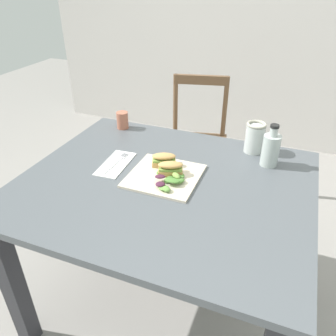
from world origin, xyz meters
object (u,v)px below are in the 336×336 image
object	(u,v)px
sandwich_half_back	(164,159)
mason_jar_iced_tea	(255,139)
chair_wooden_far	(197,142)
bottle_cold_brew	(270,151)
dining_table	(165,206)
cup_extra_side	(122,120)
plate_lunch	(164,176)
fork_on_napkin	(118,161)
sandwich_half_front	(170,168)

from	to	relation	value
sandwich_half_back	mason_jar_iced_tea	size ratio (longest dim) A/B	0.79
chair_wooden_far	bottle_cold_brew	bearing A→B (deg)	-51.96
dining_table	mason_jar_iced_tea	bearing A→B (deg)	53.23
sandwich_half_back	cup_extra_side	bearing A→B (deg)	140.25
chair_wooden_far	plate_lunch	distance (m)	0.97
fork_on_napkin	cup_extra_side	distance (m)	0.37
dining_table	chair_wooden_far	bearing A→B (deg)	98.61
sandwich_half_front	bottle_cold_brew	bearing A→B (deg)	33.91
sandwich_half_front	cup_extra_side	distance (m)	0.54
plate_lunch	fork_on_napkin	xyz separation A→B (m)	(-0.24, 0.03, 0.00)
plate_lunch	sandwich_half_front	distance (m)	0.04
sandwich_half_front	dining_table	bearing A→B (deg)	-100.13
mason_jar_iced_tea	chair_wooden_far	bearing A→B (deg)	127.75
sandwich_half_back	cup_extra_side	size ratio (longest dim) A/B	1.26
sandwich_half_back	bottle_cold_brew	size ratio (longest dim) A/B	0.59
sandwich_half_front	bottle_cold_brew	distance (m)	0.44
dining_table	chair_wooden_far	size ratio (longest dim) A/B	1.32
plate_lunch	sandwich_half_back	bearing A→B (deg)	113.35
sandwich_half_back	cup_extra_side	xyz separation A→B (m)	(-0.36, 0.30, 0.01)
dining_table	fork_on_napkin	xyz separation A→B (m)	(-0.25, 0.06, 0.13)
mason_jar_iced_tea	cup_extra_side	xyz separation A→B (m)	(-0.69, 0.01, -0.02)
cup_extra_side	chair_wooden_far	bearing A→B (deg)	64.54
sandwich_half_front	mason_jar_iced_tea	xyz separation A→B (m)	(0.28, 0.34, 0.03)
dining_table	plate_lunch	world-z (taller)	plate_lunch
dining_table	cup_extra_side	distance (m)	0.59
sandwich_half_front	fork_on_napkin	size ratio (longest dim) A/B	0.60
sandwich_half_back	sandwich_half_front	bearing A→B (deg)	-47.87
dining_table	plate_lunch	bearing A→B (deg)	114.24
fork_on_napkin	bottle_cold_brew	xyz separation A→B (m)	(0.62, 0.22, 0.06)
sandwich_half_front	sandwich_half_back	xyz separation A→B (m)	(-0.05, 0.06, 0.00)
bottle_cold_brew	mason_jar_iced_tea	size ratio (longest dim) A/B	1.32
dining_table	sandwich_half_back	xyz separation A→B (m)	(-0.04, 0.10, 0.16)
plate_lunch	chair_wooden_far	bearing A→B (deg)	98.09
dining_table	fork_on_napkin	distance (m)	0.29
bottle_cold_brew	cup_extra_side	distance (m)	0.78
sandwich_half_back	bottle_cold_brew	xyz separation A→B (m)	(0.41, 0.19, 0.03)
chair_wooden_far	bottle_cold_brew	xyz separation A→B (m)	(0.51, -0.65, 0.36)
mason_jar_iced_tea	plate_lunch	bearing A→B (deg)	-130.11
fork_on_napkin	mason_jar_iced_tea	world-z (taller)	mason_jar_iced_tea
chair_wooden_far	sandwich_half_back	bearing A→B (deg)	-83.30
fork_on_napkin	cup_extra_side	xyz separation A→B (m)	(-0.15, 0.33, 0.04)
dining_table	cup_extra_side	world-z (taller)	cup_extra_side
dining_table	bottle_cold_brew	distance (m)	0.50
plate_lunch	bottle_cold_brew	world-z (taller)	bottle_cold_brew
dining_table	bottle_cold_brew	xyz separation A→B (m)	(0.37, 0.29, 0.19)
dining_table	sandwich_half_front	world-z (taller)	sandwich_half_front
dining_table	mason_jar_iced_tea	xyz separation A→B (m)	(0.29, 0.38, 0.19)
dining_table	chair_wooden_far	xyz separation A→B (m)	(-0.14, 0.94, -0.17)
dining_table	sandwich_half_back	distance (m)	0.20
sandwich_half_front	sandwich_half_back	distance (m)	0.08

